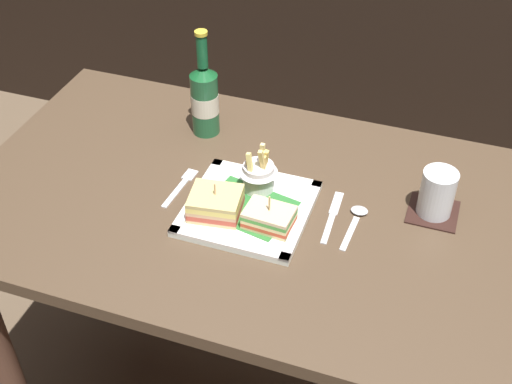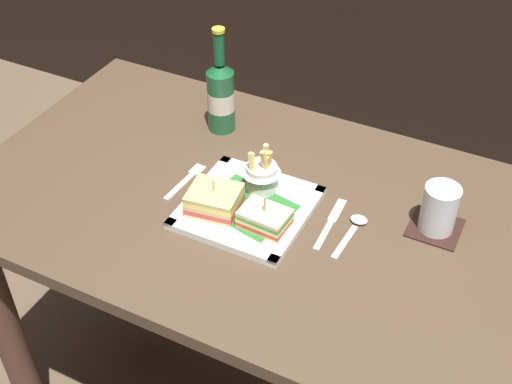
{
  "view_description": "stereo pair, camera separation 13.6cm",
  "coord_description": "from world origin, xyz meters",
  "px_view_note": "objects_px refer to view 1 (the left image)",
  "views": [
    {
      "loc": [
        0.33,
        -1.0,
        1.68
      ],
      "look_at": [
        -0.01,
        -0.02,
        0.8
      ],
      "focal_mm": 47.6,
      "sensor_mm": 36.0,
      "label": 1
    },
    {
      "loc": [
        0.46,
        -0.95,
        1.68
      ],
      "look_at": [
        -0.01,
        -0.02,
        0.8
      ],
      "focal_mm": 47.6,
      "sensor_mm": 36.0,
      "label": 2
    }
  ],
  "objects_px": {
    "dining_table": "(263,254)",
    "beer_bottle": "(205,98)",
    "sandwich_half_right": "(269,218)",
    "water_glass": "(437,196)",
    "square_plate": "(248,209)",
    "fork": "(181,185)",
    "spoon": "(357,217)",
    "fries_cup": "(259,172)",
    "sandwich_half_left": "(216,204)",
    "knife": "(333,215)"
  },
  "relations": [
    {
      "from": "dining_table",
      "to": "beer_bottle",
      "type": "height_order",
      "value": "beer_bottle"
    },
    {
      "from": "sandwich_half_right",
      "to": "beer_bottle",
      "type": "height_order",
      "value": "beer_bottle"
    },
    {
      "from": "water_glass",
      "to": "square_plate",
      "type": "bearing_deg",
      "value": -161.56
    },
    {
      "from": "beer_bottle",
      "to": "fork",
      "type": "bearing_deg",
      "value": -82.46
    },
    {
      "from": "square_plate",
      "to": "beer_bottle",
      "type": "bearing_deg",
      "value": 128.79
    },
    {
      "from": "water_glass",
      "to": "fork",
      "type": "distance_m",
      "value": 0.53
    },
    {
      "from": "beer_bottle",
      "to": "spoon",
      "type": "bearing_deg",
      "value": -24.62
    },
    {
      "from": "dining_table",
      "to": "spoon",
      "type": "relative_size",
      "value": 9.54
    },
    {
      "from": "sandwich_half_right",
      "to": "water_glass",
      "type": "bearing_deg",
      "value": 27.26
    },
    {
      "from": "dining_table",
      "to": "fork",
      "type": "height_order",
      "value": "fork"
    },
    {
      "from": "fries_cup",
      "to": "water_glass",
      "type": "height_order",
      "value": "fries_cup"
    },
    {
      "from": "sandwich_half_right",
      "to": "water_glass",
      "type": "xyz_separation_m",
      "value": [
        0.3,
        0.15,
        0.02
      ]
    },
    {
      "from": "sandwich_half_left",
      "to": "fork",
      "type": "height_order",
      "value": "sandwich_half_left"
    },
    {
      "from": "knife",
      "to": "beer_bottle",
      "type": "bearing_deg",
      "value": 151.68
    },
    {
      "from": "fork",
      "to": "knife",
      "type": "bearing_deg",
      "value": 2.68
    },
    {
      "from": "sandwich_half_left",
      "to": "knife",
      "type": "distance_m",
      "value": 0.24
    },
    {
      "from": "beer_bottle",
      "to": "fries_cup",
      "type": "bearing_deg",
      "value": -42.24
    },
    {
      "from": "beer_bottle",
      "to": "spoon",
      "type": "height_order",
      "value": "beer_bottle"
    },
    {
      "from": "knife",
      "to": "spoon",
      "type": "relative_size",
      "value": 1.2
    },
    {
      "from": "water_glass",
      "to": "sandwich_half_right",
      "type": "bearing_deg",
      "value": -152.74
    },
    {
      "from": "sandwich_half_right",
      "to": "spoon",
      "type": "height_order",
      "value": "sandwich_half_right"
    },
    {
      "from": "fries_cup",
      "to": "beer_bottle",
      "type": "relative_size",
      "value": 0.43
    },
    {
      "from": "beer_bottle",
      "to": "water_glass",
      "type": "distance_m",
      "value": 0.56
    },
    {
      "from": "sandwich_half_left",
      "to": "spoon",
      "type": "xyz_separation_m",
      "value": [
        0.27,
        0.09,
        -0.03
      ]
    },
    {
      "from": "dining_table",
      "to": "water_glass",
      "type": "relative_size",
      "value": 12.82
    },
    {
      "from": "knife",
      "to": "spoon",
      "type": "distance_m",
      "value": 0.05
    },
    {
      "from": "sandwich_half_left",
      "to": "fork",
      "type": "xyz_separation_m",
      "value": [
        -0.11,
        0.06,
        -0.03
      ]
    },
    {
      "from": "water_glass",
      "to": "dining_table",
      "type": "bearing_deg",
      "value": -165.94
    },
    {
      "from": "dining_table",
      "to": "sandwich_half_left",
      "type": "bearing_deg",
      "value": -137.5
    },
    {
      "from": "beer_bottle",
      "to": "water_glass",
      "type": "bearing_deg",
      "value": -12.1
    },
    {
      "from": "sandwich_half_left",
      "to": "beer_bottle",
      "type": "distance_m",
      "value": 0.31
    },
    {
      "from": "spoon",
      "to": "dining_table",
      "type": "bearing_deg",
      "value": -175.18
    },
    {
      "from": "square_plate",
      "to": "fries_cup",
      "type": "bearing_deg",
      "value": 89.95
    },
    {
      "from": "fork",
      "to": "knife",
      "type": "height_order",
      "value": "same"
    },
    {
      "from": "square_plate",
      "to": "beer_bottle",
      "type": "xyz_separation_m",
      "value": [
        -0.19,
        0.24,
        0.08
      ]
    },
    {
      "from": "fries_cup",
      "to": "water_glass",
      "type": "xyz_separation_m",
      "value": [
        0.36,
        0.06,
        -0.01
      ]
    },
    {
      "from": "fries_cup",
      "to": "dining_table",
      "type": "bearing_deg",
      "value": -54.25
    },
    {
      "from": "sandwich_half_left",
      "to": "fries_cup",
      "type": "bearing_deg",
      "value": 60.51
    },
    {
      "from": "sandwich_half_right",
      "to": "water_glass",
      "type": "distance_m",
      "value": 0.34
    },
    {
      "from": "sandwich_half_left",
      "to": "water_glass",
      "type": "distance_m",
      "value": 0.44
    },
    {
      "from": "beer_bottle",
      "to": "sandwich_half_right",
      "type": "bearing_deg",
      "value": -47.86
    },
    {
      "from": "water_glass",
      "to": "knife",
      "type": "bearing_deg",
      "value": -158.71
    },
    {
      "from": "sandwich_half_left",
      "to": "sandwich_half_right",
      "type": "height_order",
      "value": "same"
    },
    {
      "from": "sandwich_half_right",
      "to": "spoon",
      "type": "xyz_separation_m",
      "value": [
        0.16,
        0.09,
        -0.02
      ]
    },
    {
      "from": "square_plate",
      "to": "sandwich_half_right",
      "type": "height_order",
      "value": "sandwich_half_right"
    },
    {
      "from": "dining_table",
      "to": "sandwich_half_left",
      "type": "xyz_separation_m",
      "value": [
        -0.08,
        -0.07,
        0.18
      ]
    },
    {
      "from": "sandwich_half_left",
      "to": "dining_table",
      "type": "bearing_deg",
      "value": 42.5
    },
    {
      "from": "dining_table",
      "to": "square_plate",
      "type": "xyz_separation_m",
      "value": [
        -0.02,
        -0.03,
        0.16
      ]
    },
    {
      "from": "beer_bottle",
      "to": "water_glass",
      "type": "height_order",
      "value": "beer_bottle"
    },
    {
      "from": "knife",
      "to": "sandwich_half_left",
      "type": "bearing_deg",
      "value": -160.1
    }
  ]
}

